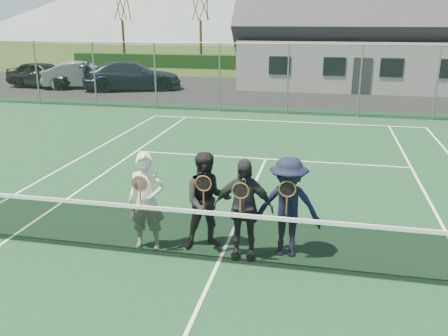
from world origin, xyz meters
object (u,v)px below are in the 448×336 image
at_px(car_a, 43,75).
at_px(player_b, 208,201).
at_px(tennis_net, 219,235).
at_px(player_d, 288,207).
at_px(player_c, 243,209).
at_px(player_a, 147,201).
at_px(car_b, 83,75).
at_px(car_c, 132,76).
at_px(clubhouse, 371,19).

distance_m(car_a, player_b, 23.55).
xyz_separation_m(tennis_net, player_d, (1.10, 0.56, 0.38)).
height_order(player_b, player_d, same).
bearing_deg(player_c, car_a, 129.83).
bearing_deg(player_d, player_b, -179.27).
height_order(player_a, player_c, same).
relative_size(car_b, tennis_net, 0.40).
height_order(car_c, player_a, player_a).
bearing_deg(player_a, car_b, 120.79).
bearing_deg(player_a, player_b, 13.07).
xyz_separation_m(player_a, player_d, (2.49, 0.26, -0.00)).
xyz_separation_m(tennis_net, player_c, (0.36, 0.32, 0.38)).
bearing_deg(tennis_net, car_a, 128.69).
xyz_separation_m(tennis_net, player_b, (-0.32, 0.54, 0.38)).
bearing_deg(car_a, tennis_net, -133.58).
distance_m(clubhouse, player_b, 24.05).
bearing_deg(tennis_net, car_b, 123.40).
height_order(player_c, player_d, same).
distance_m(player_a, player_c, 1.74).
bearing_deg(car_b, car_c, -113.20).
bearing_deg(player_d, player_a, -173.93).
height_order(clubhouse, player_a, clubhouse).
distance_m(car_a, player_d, 24.46).
bearing_deg(player_c, tennis_net, -138.30).
xyz_separation_m(car_b, player_c, (12.98, -18.82, 0.15)).
xyz_separation_m(car_b, tennis_net, (12.62, -19.14, -0.24)).
height_order(car_b, car_c, car_c).
bearing_deg(player_b, player_d, 0.73).
bearing_deg(tennis_net, player_c, 41.70).
distance_m(car_b, player_a, 21.95).
relative_size(tennis_net, clubhouse, 0.75).
bearing_deg(car_c, player_d, -171.69).
bearing_deg(car_a, car_c, -80.57).
height_order(car_a, clubhouse, clubhouse).
xyz_separation_m(clubhouse, player_b, (-4.32, -23.46, -3.07)).
relative_size(car_a, player_d, 2.54).
bearing_deg(player_d, tennis_net, -153.27).
height_order(tennis_net, clubhouse, clubhouse).
distance_m(car_c, player_a, 20.42).
height_order(car_c, player_c, player_c).
distance_m(car_a, tennis_net, 24.18).
xyz_separation_m(car_b, clubhouse, (16.62, 4.86, 3.22)).
bearing_deg(car_c, car_b, 66.61).
bearing_deg(car_b, player_d, -164.84).
relative_size(car_c, player_b, 3.14).
relative_size(car_a, car_c, 0.81).
distance_m(car_b, player_b, 22.30).
bearing_deg(car_c, player_a, -178.14).
relative_size(player_b, player_c, 1.00).
bearing_deg(player_a, car_a, 126.46).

